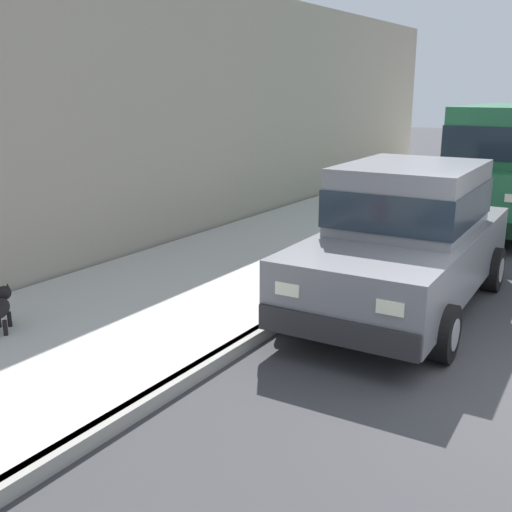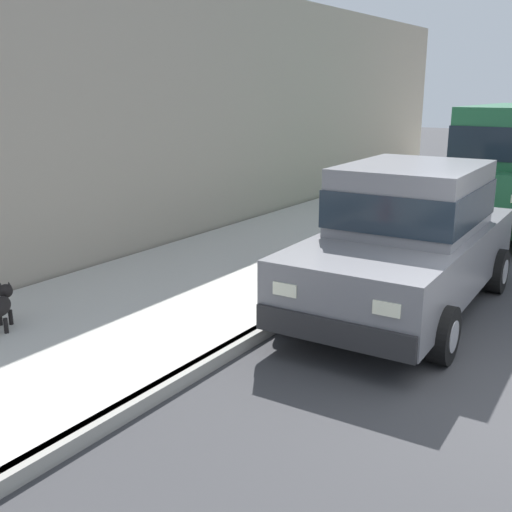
{
  "view_description": "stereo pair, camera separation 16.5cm",
  "coord_description": "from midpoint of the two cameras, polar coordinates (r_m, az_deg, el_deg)",
  "views": [
    {
      "loc": [
        0.39,
        -5.83,
        2.86
      ],
      "look_at": [
        -3.56,
        0.35,
        0.85
      ],
      "focal_mm": 43.22,
      "sensor_mm": 36.0,
      "label": 1
    },
    {
      "loc": [
        0.53,
        -5.74,
        2.86
      ],
      "look_at": [
        -3.56,
        0.35,
        0.85
      ],
      "focal_mm": 43.22,
      "sensor_mm": 36.0,
      "label": 2
    }
  ],
  "objects": [
    {
      "name": "car_green_van",
      "position": [
        13.79,
        22.06,
        8.12
      ],
      "size": [
        2.16,
        4.91,
        2.52
      ],
      "color": "#23663D",
      "rests_on": "ground"
    },
    {
      "name": "curb",
      "position": [
        7.39,
        0.26,
        -6.86
      ],
      "size": [
        0.16,
        64.0,
        0.14
      ],
      "primitive_type": "cube",
      "color": "gray",
      "rests_on": "ground"
    },
    {
      "name": "sidewalk",
      "position": [
        8.43,
        -10.16,
        -4.26
      ],
      "size": [
        3.6,
        64.0,
        0.14
      ],
      "primitive_type": "cube",
      "color": "#B7B5AD",
      "rests_on": "ground"
    },
    {
      "name": "car_grey_sedan",
      "position": [
        8.27,
        13.22,
        1.8
      ],
      "size": [
        2.16,
        4.66,
        1.92
      ],
      "color": "slate",
      "rests_on": "ground"
    },
    {
      "name": "dog_black",
      "position": [
        7.74,
        -23.09,
        -4.25
      ],
      "size": [
        0.56,
        0.58,
        0.49
      ],
      "color": "black",
      "rests_on": "sidewalk"
    },
    {
      "name": "building_facade",
      "position": [
        13.63,
        -1.13,
        13.31
      ],
      "size": [
        0.5,
        20.0,
        4.76
      ],
      "primitive_type": "cube",
      "color": "#9E9384",
      "rests_on": "ground"
    }
  ]
}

